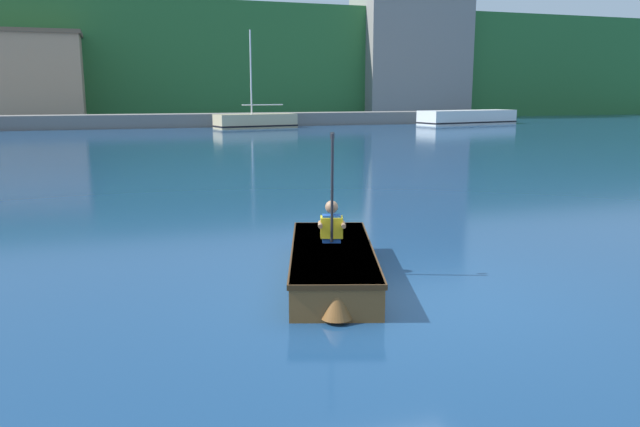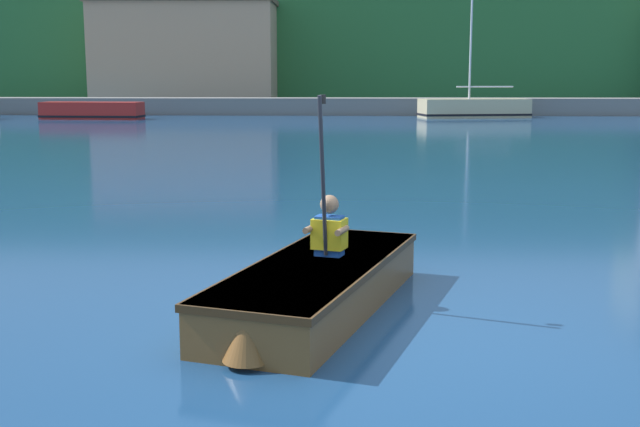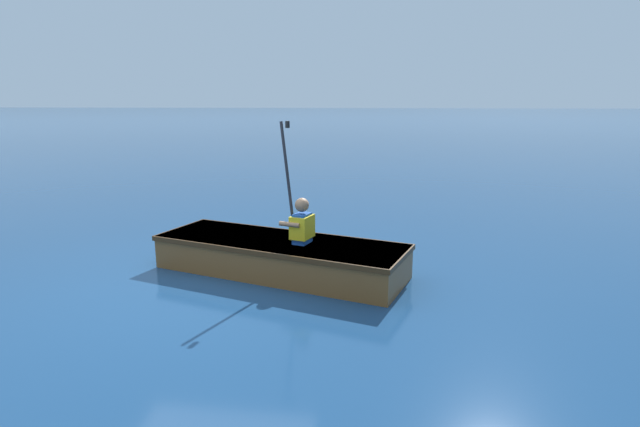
{
  "view_description": "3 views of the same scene",
  "coord_description": "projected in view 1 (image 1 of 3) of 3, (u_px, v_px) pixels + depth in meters",
  "views": [
    {
      "loc": [
        -3.1,
        -6.37,
        2.36
      ],
      "look_at": [
        -0.56,
        1.38,
        0.77
      ],
      "focal_mm": 35.0,
      "sensor_mm": 36.0,
      "label": 1
    },
    {
      "loc": [
        -0.28,
        -5.91,
        2.02
      ],
      "look_at": [
        -0.56,
        1.38,
        0.77
      ],
      "focal_mm": 45.0,
      "sensor_mm": 36.0,
      "label": 2
    },
    {
      "loc": [
        5.26,
        2.12,
        2.09
      ],
      "look_at": [
        -0.56,
        1.38,
        0.77
      ],
      "focal_mm": 28.0,
      "sensor_mm": 36.0,
      "label": 3
    }
  ],
  "objects": [
    {
      "name": "ground_plane",
      "position": [
        401.0,
        296.0,
        7.34
      ],
      "size": [
        300.0,
        300.0,
        0.0
      ],
      "primitive_type": "plane",
      "color": "navy"
    },
    {
      "name": "waterfront_apartment_right",
      "position": [
        336.0,
        73.0,
        60.78
      ],
      "size": [
        6.69,
        8.45,
        8.46
      ],
      "color": "gray",
      "rests_on": "ground"
    },
    {
      "name": "person_paddler",
      "position": [
        332.0,
        223.0,
        8.16
      ],
      "size": [
        0.42,
        0.42,
        1.45
      ],
      "color": "#1E4CA5",
      "rests_on": "rowboat_foreground"
    },
    {
      "name": "marina_dock",
      "position": [
        162.0,
        121.0,
        42.59
      ],
      "size": [
        51.54,
        2.4,
        0.9
      ],
      "color": "slate",
      "rests_on": "ground"
    },
    {
      "name": "moored_boat_dock_west_inner",
      "position": [
        256.0,
        121.0,
        41.68
      ],
      "size": [
        5.68,
        2.81,
        6.36
      ],
      "color": "#CCB789",
      "rests_on": "ground"
    },
    {
      "name": "shoreline_ridge",
      "position": [
        144.0,
        65.0,
        60.07
      ],
      "size": [
        120.0,
        20.0,
        9.95
      ],
      "color": "#2D6B33",
      "rests_on": "ground"
    },
    {
      "name": "rowboat_foreground",
      "position": [
        332.0,
        262.0,
        7.91
      ],
      "size": [
        1.93,
        3.3,
        0.42
      ],
      "color": "brown",
      "rests_on": "ground"
    },
    {
      "name": "moored_boat_dock_center_far",
      "position": [
        467.0,
        118.0,
        46.44
      ],
      "size": [
        8.18,
        3.75,
        1.05
      ],
      "color": "white",
      "rests_on": "ground"
    },
    {
      "name": "waterfront_tower_far",
      "position": [
        410.0,
        35.0,
        58.75
      ],
      "size": [
        10.44,
        6.34,
        15.37
      ],
      "color": "gray",
      "rests_on": "ground"
    },
    {
      "name": "waterfront_office_block_center",
      "position": [
        8.0,
        78.0,
        48.89
      ],
      "size": [
        11.63,
        11.38,
        6.83
      ],
      "color": "tan",
      "rests_on": "ground"
    }
  ]
}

